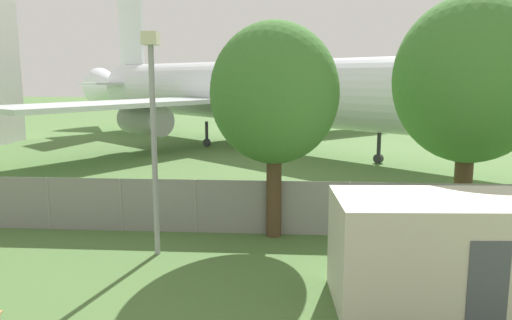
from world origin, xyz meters
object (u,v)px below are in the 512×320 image
airplane (244,92)px  portable_cabin (434,251)px  tree_far_right (274,94)px  tree_near_hangar (470,80)px

airplane → portable_cabin: 27.90m
airplane → tree_far_right: airplane is taller
tree_far_right → tree_near_hangar: bearing=19.2°
airplane → tree_near_hangar: airplane is taller
tree_far_right → airplane: bearing=97.8°
portable_cabin → tree_near_hangar: 8.60m
tree_near_hangar → tree_far_right: bearing=-160.8°
tree_near_hangar → tree_far_right: size_ratio=1.16×
portable_cabin → tree_far_right: size_ratio=0.67×
airplane → tree_near_hangar: bearing=-22.4°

